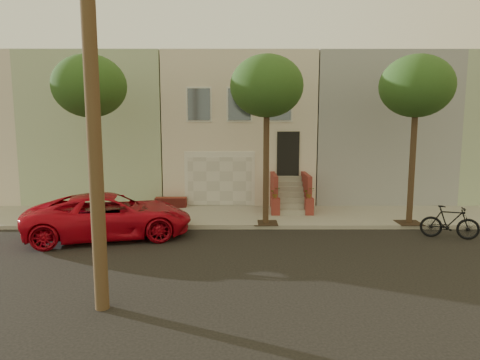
{
  "coord_description": "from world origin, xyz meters",
  "views": [
    {
      "loc": [
        -0.02,
        -11.97,
        4.07
      ],
      "look_at": [
        0.02,
        3.0,
        1.94
      ],
      "focal_mm": 31.8,
      "sensor_mm": 36.0,
      "label": 1
    }
  ],
  "objects": [
    {
      "name": "ground",
      "position": [
        0.0,
        0.0,
        0.0
      ],
      "size": [
        90.0,
        90.0,
        0.0
      ],
      "primitive_type": "plane",
      "color": "black",
      "rests_on": "ground"
    },
    {
      "name": "sidewalk",
      "position": [
        0.0,
        5.35,
        0.07
      ],
      "size": [
        40.0,
        3.7,
        0.15
      ],
      "primitive_type": "cube",
      "color": "#9C998E",
      "rests_on": "ground"
    },
    {
      "name": "tree_left",
      "position": [
        -5.5,
        3.9,
        5.26
      ],
      "size": [
        2.7,
        2.57,
        6.3
      ],
      "color": "#2D2116",
      "rests_on": "sidewalk"
    },
    {
      "name": "motorcycle",
      "position": [
        7.25,
        2.3,
        0.57
      ],
      "size": [
        1.98,
        1.09,
        1.14
      ],
      "primitive_type": "imported",
      "rotation": [
        0.0,
        0.0,
        1.26
      ],
      "color": "black",
      "rests_on": "ground"
    },
    {
      "name": "tree_right",
      "position": [
        6.5,
        3.9,
        5.26
      ],
      "size": [
        2.7,
        2.57,
        6.3
      ],
      "color": "#2D2116",
      "rests_on": "sidewalk"
    },
    {
      "name": "tree_mid",
      "position": [
        1.0,
        3.9,
        5.26
      ],
      "size": [
        2.7,
        2.57,
        6.3
      ],
      "color": "#2D2116",
      "rests_on": "sidewalk"
    },
    {
      "name": "pickup_truck",
      "position": [
        -4.5,
        2.48,
        0.77
      ],
      "size": [
        6.02,
        3.84,
        1.55
      ],
      "primitive_type": "imported",
      "rotation": [
        0.0,
        0.0,
        1.82
      ],
      "color": "#BA091B",
      "rests_on": "ground"
    },
    {
      "name": "house_row",
      "position": [
        0.0,
        11.19,
        3.64
      ],
      "size": [
        33.1,
        11.7,
        7.0
      ],
      "color": "beige",
      "rests_on": "sidewalk"
    }
  ]
}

